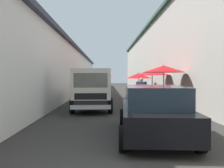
{
  "coord_description": "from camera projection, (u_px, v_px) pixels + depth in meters",
  "views": [
    {
      "loc": [
        -3.2,
        0.68,
        1.7
      ],
      "look_at": [
        12.65,
        0.3,
        1.2
      ],
      "focal_mm": 36.15,
      "sensor_mm": 36.0,
      "label": 1
    }
  ],
  "objects": [
    {
      "name": "vendor_in_shade",
      "position": [
        98.0,
        86.0,
        18.94
      ],
      "size": [
        0.21,
        0.64,
        1.58
      ],
      "color": "navy",
      "rests_on": "ground"
    },
    {
      "name": "fruit_stall_mid_lane",
      "position": [
        91.0,
        77.0,
        21.77
      ],
      "size": [
        2.8,
        2.8,
        2.2
      ],
      "color": "#9E9EA3",
      "rests_on": "ground"
    },
    {
      "name": "vendor_by_crates",
      "position": [
        141.0,
        90.0,
        13.27
      ],
      "size": [
        0.38,
        0.6,
        1.65
      ],
      "color": "#665B4C",
      "rests_on": "ground"
    },
    {
      "name": "building_left_whitewash",
      "position": [
        32.0,
        71.0,
        18.76
      ],
      "size": [
        49.8,
        7.5,
        4.41
      ],
      "color": "silver",
      "rests_on": "ground"
    },
    {
      "name": "hatchback_car",
      "position": [
        153.0,
        111.0,
        6.36
      ],
      "size": [
        4.02,
        2.14,
        1.45
      ],
      "color": "black",
      "rests_on": "ground"
    },
    {
      "name": "building_right_concrete",
      "position": [
        196.0,
        57.0,
        19.06
      ],
      "size": [
        49.8,
        7.5,
        6.82
      ],
      "color": "#A39E93",
      "rests_on": "ground"
    },
    {
      "name": "fruit_stall_far_left",
      "position": [
        163.0,
        75.0,
        11.69
      ],
      "size": [
        2.17,
        2.17,
        2.37
      ],
      "color": "#9E9EA3",
      "rests_on": "ground"
    },
    {
      "name": "fruit_stall_near_left",
      "position": [
        139.0,
        79.0,
        18.98
      ],
      "size": [
        2.24,
        2.24,
        2.11
      ],
      "color": "#9E9EA3",
      "rests_on": "ground"
    },
    {
      "name": "fruit_stall_far_right",
      "position": [
        100.0,
        78.0,
        17.56
      ],
      "size": [
        2.13,
        2.13,
        2.2
      ],
      "color": "#9E9EA3",
      "rests_on": "ground"
    },
    {
      "name": "parked_scooter",
      "position": [
        153.0,
        104.0,
        10.48
      ],
      "size": [
        1.69,
        0.48,
        1.14
      ],
      "color": "black",
      "rests_on": "ground"
    },
    {
      "name": "delivery_truck",
      "position": [
        92.0,
        90.0,
        11.17
      ],
      "size": [
        4.96,
        2.06,
        2.08
      ],
      "color": "black",
      "rests_on": "ground"
    },
    {
      "name": "fruit_stall_near_right",
      "position": [
        152.0,
        77.0,
        14.82
      ],
      "size": [
        2.39,
        2.39,
        2.24
      ],
      "color": "#9E9EA3",
      "rests_on": "ground"
    },
    {
      "name": "ground",
      "position": [
        116.0,
        100.0,
        16.75
      ],
      "size": [
        90.0,
        90.0,
        0.0
      ],
      "primitive_type": "plane",
      "color": "#33302D"
    }
  ]
}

